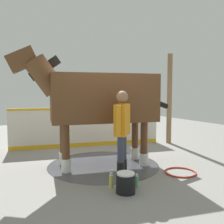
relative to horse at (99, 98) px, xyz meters
The scene contains 10 objects.
ground_plane 1.56m from the horse, 19.64° to the left, with size 16.00×16.00×0.02m, color gray.
wet_patch 1.52m from the horse, 12.55° to the right, with size 2.51×2.51×0.00m, color #42444C.
barrier_wall 2.23m from the horse, 74.48° to the left, with size 4.43×1.07×1.19m.
roof_post_far 3.24m from the horse, 20.75° to the left, with size 0.16×0.16×2.84m, color olive.
horse is the anchor object (origin of this frame).
handler 1.07m from the horse, 86.33° to the right, with size 0.49×0.52×1.69m.
wash_bucket 2.11m from the horse, 99.42° to the right, with size 0.32×0.32×0.34m.
bottle_shampoo 1.94m from the horse, 106.28° to the right, with size 0.07×0.07×0.27m.
bottle_spray 2.04m from the horse, 89.19° to the right, with size 0.07×0.07×0.24m.
hose_coil 2.33m from the horse, 45.87° to the right, with size 0.65×0.65×0.03m, color #B72D1E.
Camera 1 is at (-2.70, -5.16, 1.69)m, focal length 40.28 mm.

